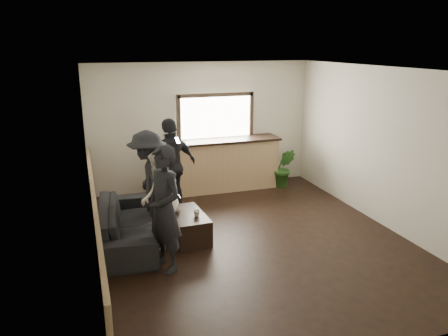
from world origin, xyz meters
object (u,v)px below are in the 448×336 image
object	(u,v)px
person_d	(172,166)
bar_counter	(219,162)
cup_b	(197,213)
coffee_table	(187,226)
person_a	(164,209)
person_c	(148,182)
potted_plant	(284,168)
person_b	(160,200)
sofa	(126,224)
cup_a	(177,209)

from	to	relation	value
person_d	bar_counter	bearing A→B (deg)	-164.79
cup_b	bar_counter	bearing A→B (deg)	64.45
coffee_table	person_d	bearing A→B (deg)	88.68
person_a	person_c	xyz separation A→B (m)	(-0.00, 1.45, -0.03)
potted_plant	person_c	bearing A→B (deg)	-156.37
cup_b	person_c	xyz separation A→B (m)	(-0.66, 0.71, 0.39)
bar_counter	coffee_table	size ratio (longest dim) A/B	2.70
potted_plant	person_a	size ratio (longest dim) A/B	0.49
potted_plant	person_a	xyz separation A→B (m)	(-3.28, -2.89, 0.47)
person_a	person_b	distance (m)	0.75
bar_counter	cup_b	size ratio (longest dim) A/B	25.01
person_c	person_d	size ratio (longest dim) A/B	0.97
person_c	sofa	bearing A→B (deg)	-43.01
sofa	potted_plant	world-z (taller)	potted_plant
coffee_table	person_a	bearing A→B (deg)	-120.83
coffee_table	cup_a	size ratio (longest dim) A/B	7.91
bar_counter	potted_plant	distance (m)	1.49
coffee_table	cup_a	world-z (taller)	cup_a
coffee_table	cup_a	bearing A→B (deg)	136.86
potted_plant	person_d	size ratio (longest dim) A/B	0.49
cup_a	potted_plant	bearing A→B (deg)	32.96
coffee_table	person_b	distance (m)	0.75
bar_counter	coffee_table	xyz separation A→B (m)	(-1.30, -2.30, -0.42)
sofa	cup_b	bearing A→B (deg)	-100.80
person_a	person_d	world-z (taller)	person_a
cup_a	person_a	xyz separation A→B (m)	(-0.40, -1.02, 0.43)
sofa	cup_b	size ratio (longest dim) A/B	20.62
cup_b	person_a	xyz separation A→B (m)	(-0.66, -0.74, 0.43)
potted_plant	sofa	bearing A→B (deg)	-153.80
potted_plant	person_b	size ratio (longest dim) A/B	0.57
cup_a	potted_plant	xyz separation A→B (m)	(2.88, 1.87, -0.04)
person_b	bar_counter	bearing A→B (deg)	153.35
person_c	potted_plant	bearing A→B (deg)	118.97
coffee_table	cup_b	xyz separation A→B (m)	(0.13, -0.15, 0.27)
person_b	person_c	world-z (taller)	person_c
cup_b	person_d	xyz separation A→B (m)	(-0.10, 1.47, 0.42)
cup_b	cup_a	bearing A→B (deg)	133.34
sofa	person_d	size ratio (longest dim) A/B	1.21
coffee_table	person_a	world-z (taller)	person_a
potted_plant	person_c	xyz separation A→B (m)	(-3.28, -1.43, 0.44)
potted_plant	person_b	xyz separation A→B (m)	(-3.21, -2.15, 0.34)
coffee_table	cup_a	xyz separation A→B (m)	(-0.14, 0.13, 0.27)
cup_b	person_b	world-z (taller)	person_b
bar_counter	coffee_table	distance (m)	2.68
cup_a	cup_b	world-z (taller)	same
sofa	cup_a	xyz separation A→B (m)	(0.85, -0.03, 0.17)
cup_b	person_a	distance (m)	1.08
potted_plant	cup_a	bearing A→B (deg)	-147.04
cup_a	sofa	bearing A→B (deg)	177.69
person_c	cup_b	bearing A→B (deg)	48.12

